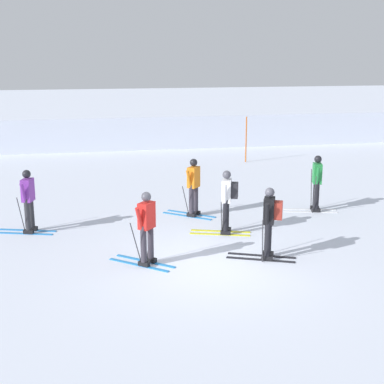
{
  "coord_description": "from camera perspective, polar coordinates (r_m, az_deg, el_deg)",
  "views": [
    {
      "loc": [
        -2.63,
        -11.59,
        4.76
      ],
      "look_at": [
        0.21,
        3.35,
        0.9
      ],
      "focal_mm": 52.77,
      "sensor_mm": 36.0,
      "label": 1
    }
  ],
  "objects": [
    {
      "name": "ground_plane",
      "position": [
        12.8,
        1.91,
        -7.59
      ],
      "size": [
        120.0,
        120.0,
        0.0
      ],
      "primitive_type": "plane",
      "color": "silver"
    },
    {
      "name": "far_snow_ridge",
      "position": [
        31.47,
        -5.91,
        6.92
      ],
      "size": [
        80.0,
        8.3,
        1.59
      ],
      "primitive_type": "cube",
      "color": "silver",
      "rests_on": "ground"
    },
    {
      "name": "skier_white",
      "position": [
        14.8,
        3.58,
        -0.69
      ],
      "size": [
        1.64,
        0.96,
        1.71
      ],
      "color": "gold",
      "rests_on": "ground"
    },
    {
      "name": "skier_green",
      "position": [
        17.26,
        12.46,
        1.03
      ],
      "size": [
        1.64,
        0.98,
        1.71
      ],
      "color": "silver",
      "rests_on": "ground"
    },
    {
      "name": "skier_red",
      "position": [
        12.67,
        -4.63,
        -3.47
      ],
      "size": [
        1.46,
        1.32,
        1.71
      ],
      "color": "#237AC6",
      "rests_on": "ground"
    },
    {
      "name": "skier_purple",
      "position": [
        15.48,
        -16.24,
        -0.72
      ],
      "size": [
        1.64,
        0.97,
        1.71
      ],
      "color": "#237AC6",
      "rests_on": "ground"
    },
    {
      "name": "skier_black",
      "position": [
        13.1,
        7.86,
        -2.78
      ],
      "size": [
        1.62,
        0.96,
        1.71
      ],
      "color": "black",
      "rests_on": "ground"
    },
    {
      "name": "skier_orange",
      "position": [
        16.36,
        0.13,
        0.65
      ],
      "size": [
        1.48,
        1.29,
        1.71
      ],
      "color": "#237AC6",
      "rests_on": "ground"
    },
    {
      "name": "trail_marker_pole",
      "position": [
        24.5,
        5.49,
        5.3
      ],
      "size": [
        0.05,
        0.05,
        1.97
      ],
      "primitive_type": "cylinder",
      "color": "#C65614",
      "rests_on": "ground"
    }
  ]
}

